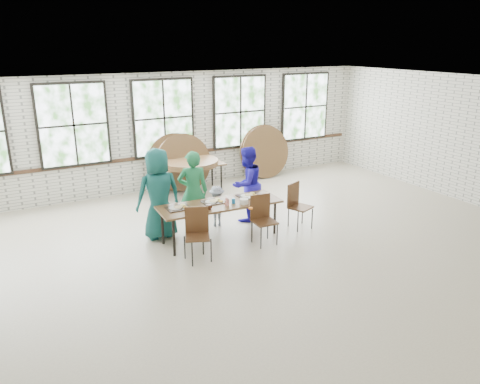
% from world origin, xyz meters
% --- Properties ---
extents(room, '(12.00, 12.00, 12.00)m').
position_xyz_m(room, '(0.00, 4.44, 1.83)').
color(room, beige).
rests_on(room, ground).
extents(dining_table, '(2.44, 0.92, 0.74)m').
position_xyz_m(dining_table, '(-0.22, 0.80, 0.69)').
color(dining_table, brown).
rests_on(dining_table, ground).
extents(chair_near_left, '(0.54, 0.53, 0.95)m').
position_xyz_m(chair_near_left, '(-0.97, 0.22, 0.56)').
color(chair_near_left, '#4B2E19').
rests_on(chair_near_left, ground).
extents(chair_near_right, '(0.44, 0.43, 0.95)m').
position_xyz_m(chair_near_right, '(0.42, 0.27, 0.56)').
color(chair_near_right, '#4B2E19').
rests_on(chair_near_right, ground).
extents(chair_spare, '(0.55, 0.54, 0.95)m').
position_xyz_m(chair_spare, '(1.45, 0.60, 0.56)').
color(chair_spare, '#4B2E19').
rests_on(chair_spare, ground).
extents(adult_teal, '(0.89, 0.58, 1.81)m').
position_xyz_m(adult_teal, '(-1.23, 1.45, 0.90)').
color(adult_teal, '#164D54').
rests_on(adult_teal, ground).
extents(adult_green, '(0.71, 0.57, 1.68)m').
position_xyz_m(adult_green, '(-0.50, 1.45, 0.84)').
color(adult_green, '#1F7745').
rests_on(adult_green, ground).
extents(toddler, '(0.63, 0.48, 0.87)m').
position_xyz_m(toddler, '(0.02, 1.45, 0.43)').
color(toddler, '#111C37').
rests_on(toddler, ground).
extents(adult_blue, '(0.95, 0.84, 1.63)m').
position_xyz_m(adult_blue, '(0.74, 1.45, 0.81)').
color(adult_blue, '#2319B5').
rests_on(adult_blue, ground).
extents(storage_table, '(1.80, 0.75, 0.74)m').
position_xyz_m(storage_table, '(0.39, 3.83, 0.69)').
color(storage_table, brown).
rests_on(storage_table, ground).
extents(tabletop_clutter, '(2.04, 0.61, 0.11)m').
position_xyz_m(tabletop_clutter, '(-0.15, 0.77, 0.77)').
color(tabletop_clutter, black).
rests_on(tabletop_clutter, dining_table).
extents(round_tops_stacked, '(1.50, 1.50, 0.13)m').
position_xyz_m(round_tops_stacked, '(0.39, 3.83, 0.80)').
color(round_tops_stacked, brown).
rests_on(round_tops_stacked, storage_table).
extents(round_tops_leaning, '(4.19, 0.42, 1.50)m').
position_xyz_m(round_tops_leaning, '(1.56, 4.17, 0.74)').
color(round_tops_leaning, brown).
rests_on(round_tops_leaning, ground).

